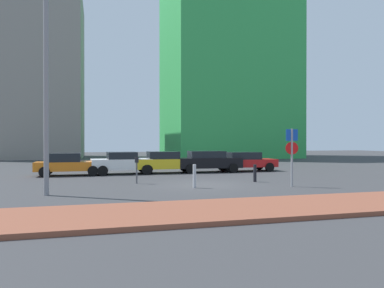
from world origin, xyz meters
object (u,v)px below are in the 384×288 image
object	(u,v)px
traffic_bollard_near	(194,176)
parking_sign_post	(292,150)
parked_car_black	(208,161)
street_lamp	(46,75)
parked_car_white	(123,163)
parking_meter	(137,166)
parked_car_orange	(68,164)
parked_car_yellow	(166,162)
traffic_bollard_mid	(255,173)
parked_car_red	(245,161)

from	to	relation	value
traffic_bollard_near	parking_sign_post	bearing A→B (deg)	-9.20
parked_car_black	street_lamp	world-z (taller)	street_lamp
parked_car_white	parking_meter	world-z (taller)	parked_car_white
parked_car_orange	parked_car_yellow	size ratio (longest dim) A/B	0.94
parked_car_white	traffic_bollard_near	world-z (taller)	parked_car_white
traffic_bollard_mid	parking_sign_post	bearing A→B (deg)	-70.62
parked_car_yellow	traffic_bollard_mid	bearing A→B (deg)	-61.04
parking_sign_post	traffic_bollard_mid	xyz separation A→B (m)	(-0.82, 2.32, -1.27)
parked_car_red	parked_car_yellow	bearing A→B (deg)	-179.09
parked_car_yellow	parked_car_black	distance (m)	3.04
parked_car_red	traffic_bollard_mid	bearing A→B (deg)	-109.17
parking_sign_post	parked_car_yellow	bearing A→B (deg)	116.58
parked_car_black	parked_car_red	size ratio (longest dim) A/B	1.01
parked_car_black	parked_car_red	distance (m)	2.84
traffic_bollard_near	traffic_bollard_mid	xyz separation A→B (m)	(3.78, 1.57, -0.08)
traffic_bollard_near	parked_car_yellow	bearing A→B (deg)	88.64
parking_sign_post	traffic_bollard_mid	distance (m)	2.77
parked_car_white	parked_car_black	size ratio (longest dim) A/B	0.95
parked_car_white	street_lamp	size ratio (longest dim) A/B	0.52
parked_car_orange	street_lamp	xyz separation A→B (m)	(-0.17, -8.58, 4.04)
parked_car_white	traffic_bollard_mid	size ratio (longest dim) A/B	4.63
parked_car_orange	parked_car_red	world-z (taller)	parked_car_orange
parked_car_white	parked_car_red	size ratio (longest dim) A/B	0.96
parked_car_orange	parking_sign_post	distance (m)	13.81
parked_car_orange	parked_car_white	size ratio (longest dim) A/B	0.96
parked_car_orange	parking_sign_post	size ratio (longest dim) A/B	1.50
parked_car_white	parked_car_yellow	distance (m)	2.85
parked_car_orange	parked_car_red	bearing A→B (deg)	1.09
street_lamp	parking_sign_post	bearing A→B (deg)	-0.45
parking_sign_post	parked_car_orange	bearing A→B (deg)	141.02
parked_car_white	traffic_bollard_mid	xyz separation A→B (m)	(6.44, -6.50, -0.30)
street_lamp	parked_car_black	bearing A→B (deg)	42.34
parking_meter	traffic_bollard_mid	bearing A→B (deg)	-7.94
parked_car_yellow	parked_car_black	bearing A→B (deg)	-0.94
parked_car_red	parked_car_black	bearing A→B (deg)	-177.12
traffic_bollard_near	traffic_bollard_mid	world-z (taller)	traffic_bollard_near
parked_car_black	parking_meter	bearing A→B (deg)	-135.19
parked_car_red	parked_car_white	bearing A→B (deg)	-179.46
parking_meter	traffic_bollard_near	xyz separation A→B (m)	(2.39, -2.43, -0.33)
parked_car_orange	traffic_bollard_near	xyz separation A→B (m)	(6.11, -7.92, -0.20)
parked_car_white	parked_car_yellow	world-z (taller)	parked_car_yellow
parked_car_yellow	parked_car_red	distance (m)	5.88
parked_car_red	parking_sign_post	xyz separation A→B (m)	(-1.47, -8.90, 1.00)
parked_car_orange	parking_sign_post	world-z (taller)	parking_sign_post
parked_car_black	parked_car_red	world-z (taller)	parked_car_black
parked_car_orange	traffic_bollard_near	size ratio (longest dim) A/B	3.80
parked_car_black	parked_car_yellow	bearing A→B (deg)	179.06
parked_car_yellow	parking_meter	world-z (taller)	parked_car_yellow
parking_sign_post	parking_meter	world-z (taller)	parking_sign_post
parked_car_red	traffic_bollard_mid	xyz separation A→B (m)	(-2.29, -6.58, -0.27)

